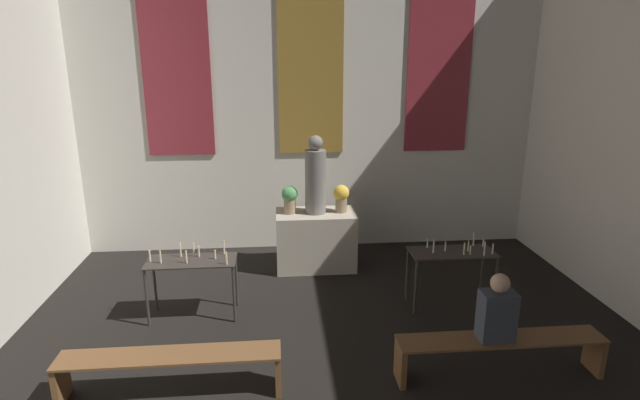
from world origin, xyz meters
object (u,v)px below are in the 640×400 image
statue (315,178)px  flower_vase_right (341,197)px  pew_back_right (500,348)px  person_seated (497,311)px  candle_rack_right (452,259)px  flower_vase_left (290,198)px  altar (316,240)px  candle_rack_left (192,268)px  pew_back_left (170,365)px

statue → flower_vase_right: (0.41, 0.00, -0.32)m
pew_back_right → person_seated: person_seated is taller
candle_rack_right → pew_back_right: candle_rack_right is taller
statue → candle_rack_right: size_ratio=1.08×
pew_back_right → flower_vase_left: bearing=124.2°
pew_back_right → person_seated: 0.45m
altar → person_seated: 3.55m
flower_vase_left → candle_rack_left: (-1.32, -1.49, -0.49)m
pew_back_left → flower_vase_right: bearing=55.8°
pew_back_right → candle_rack_right: bearing=89.0°
candle_rack_right → pew_back_right: 1.67m
altar → person_seated: person_seated is taller
statue → person_seated: bearing=-62.4°
flower_vase_right → pew_back_right: size_ratio=0.20×
flower_vase_right → candle_rack_left: (-2.15, -1.49, -0.49)m
flower_vase_right → person_seated: 3.39m
flower_vase_left → candle_rack_left: flower_vase_left is taller
statue → pew_back_right: bearing=-61.3°
candle_rack_right → flower_vase_left: bearing=145.3°
altar → pew_back_right: bearing=-61.3°
statue → pew_back_right: 3.76m
statue → pew_back_left: 3.76m
candle_rack_left → pew_back_left: (0.02, -1.64, -0.35)m
pew_back_right → flower_vase_right: bearing=112.6°
flower_vase_left → candle_rack_left: bearing=-131.5°
statue → candle_rack_right: (1.75, -1.50, -0.81)m
pew_back_right → candle_rack_left: bearing=154.6°
altar → flower_vase_left: size_ratio=2.84×
pew_back_left → person_seated: (3.36, 0.00, 0.44)m
pew_back_left → candle_rack_left: bearing=90.6°
candle_rack_left → candle_rack_right: 3.48m
altar → person_seated: size_ratio=1.73×
pew_back_right → person_seated: (-0.08, 0.00, 0.44)m
flower_vase_right → pew_back_right: 3.50m
flower_vase_left → person_seated: (2.05, -3.13, -0.40)m
candle_rack_right → candle_rack_left: bearing=180.0°
flower_vase_right → person_seated: (1.23, -3.13, -0.40)m
statue → person_seated: 3.61m
person_seated → statue: bearing=117.6°
altar → flower_vase_right: 0.83m
candle_rack_right → pew_back_left: candle_rack_right is taller
candle_rack_right → flower_vase_right: bearing=131.7°
pew_back_left → pew_back_right: same height
statue → candle_rack_left: statue is taller
flower_vase_left → flower_vase_right: bearing=0.0°
pew_back_right → altar: bearing=118.7°
flower_vase_right → candle_rack_right: bearing=-48.3°
altar → statue: statue is taller
candle_rack_right → person_seated: bearing=-93.6°
person_seated → candle_rack_left: bearing=154.1°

